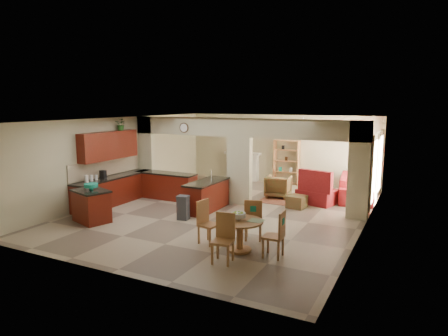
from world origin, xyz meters
The scene contains 39 objects.
floor centered at (0.00, 0.00, 0.00)m, with size 10.00×10.00×0.00m, color gray.
ceiling centered at (0.00, 0.00, 2.80)m, with size 10.00×10.00×0.00m, color white.
wall_back centered at (0.00, 5.00, 1.40)m, with size 8.00×8.00×0.00m, color #BCB289.
wall_front centered at (0.00, -5.00, 1.40)m, with size 8.00×8.00×0.00m, color #BCB289.
wall_left centered at (-4.00, 0.00, 1.40)m, with size 10.00×10.00×0.00m, color #BCB289.
wall_right centered at (4.00, 0.00, 1.40)m, with size 10.00×10.00×0.00m, color #BCB289.
partition_left_pier centered at (-3.70, 1.00, 1.40)m, with size 0.60×0.25×2.80m, color #BCB289.
partition_center_pier centered at (0.00, 1.00, 1.10)m, with size 0.80×0.25×2.20m, color #BCB289.
partition_right_pier centered at (3.70, 1.00, 1.40)m, with size 0.60×0.25×2.80m, color #BCB289.
partition_header centered at (0.00, 1.00, 2.50)m, with size 8.00×0.25×0.60m, color #BCB289.
kitchen_counter centered at (-3.26, -0.25, 0.46)m, with size 2.52×3.29×1.48m.
upper_cabinets centered at (-3.82, -0.80, 1.92)m, with size 0.35×2.40×0.90m, color #411507.
peninsula centered at (-0.60, -0.11, 0.46)m, with size 0.70×1.85×0.91m.
wall_clock centered at (-2.00, 0.85, 2.45)m, with size 0.34×0.34×0.03m, color #492F18.
rug centered at (1.20, 2.10, 0.01)m, with size 1.60×1.30×0.01m, color brown.
fireplace centered at (-1.60, 4.83, 0.61)m, with size 1.60×0.35×1.20m.
shelving_unit centered at (0.35, 4.82, 0.90)m, with size 1.00×0.32×1.80m, color olive.
window_a centered at (3.97, 2.30, 1.20)m, with size 0.02×0.90×1.90m, color white.
window_b centered at (3.97, 4.00, 1.20)m, with size 0.02×0.90×1.90m, color white.
glazed_door centered at (3.97, 3.15, 1.05)m, with size 0.02×0.70×2.10m, color white.
drape_a_left centered at (3.93, 1.70, 1.20)m, with size 0.10×0.28×2.30m, color #3B1D17.
drape_a_right centered at (3.93, 2.90, 1.20)m, with size 0.10×0.28×2.30m, color #3B1D17.
drape_b_left centered at (3.93, 3.40, 1.20)m, with size 0.10×0.28×2.30m, color #3B1D17.
drape_b_right centered at (3.93, 4.60, 1.20)m, with size 0.10×0.28×2.30m, color #3B1D17.
ceiling_fan centered at (1.50, 3.00, 2.56)m, with size 1.00×1.00×0.10m, color white.
kitchen_island centered at (-2.86, -2.63, 0.45)m, with size 1.22×1.02×0.90m.
teal_bowl centered at (-2.86, -2.60, 0.99)m, with size 0.38×0.38×0.18m, color #159275.
trash_can centered at (-0.69, -1.31, 0.32)m, with size 0.30×0.26×0.64m, color #313134.
dining_table centered at (1.75, -2.80, 0.48)m, with size 1.04×1.04×0.71m.
fruit_bowl centered at (1.69, -2.76, 0.80)m, with size 0.33×0.33×0.18m, color #80B727.
sofa centered at (3.30, 3.57, 0.40)m, with size 1.07×2.74×0.80m, color maroon.
chaise centered at (2.25, 2.28, 0.23)m, with size 1.15×0.94×0.46m, color maroon.
armchair centered at (0.81, 2.51, 0.38)m, with size 0.81×0.83×0.76m, color maroon.
ottoman centered at (1.81, 1.40, 0.20)m, with size 0.54×0.54×0.39m, color maroon.
plant centered at (-3.82, -0.18, 2.57)m, with size 0.36×0.31×0.40m, color #1D4C14.
chair_north centered at (1.75, -2.03, 0.55)m, with size 0.54×0.54×1.02m.
chair_east centered at (2.62, -2.79, 0.55)m, with size 0.44×0.44×1.02m.
chair_south centered at (1.69, -3.47, 0.55)m, with size 0.48×0.48×1.02m.
chair_west centered at (0.81, -2.67, 0.55)m, with size 0.49×0.49×1.02m.
Camera 1 is at (5.27, -10.58, 3.29)m, focal length 32.00 mm.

